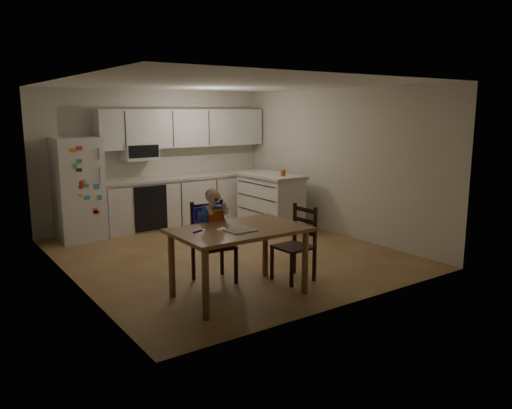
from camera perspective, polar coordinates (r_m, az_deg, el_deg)
The scene contains 10 objects.
room at distance 7.76m, azimuth -5.35°, elevation 4.15°, with size 4.52×5.01×2.51m.
refrigerator at distance 8.77m, azimuth -19.66°, elevation 1.69°, with size 0.72×0.70×1.70m, color silver.
kitchen_run at distance 9.58m, azimuth -7.93°, elevation 3.10°, with size 3.37×0.62×2.15m.
kitchen_island at distance 9.21m, azimuth 1.66°, elevation 0.49°, with size 0.70×1.34×0.99m.
red_cup at distance 8.86m, azimuth 3.12°, elevation 3.63°, with size 0.09×0.09×0.11m, color #BE3F12.
dining_table at distance 5.74m, azimuth -1.97°, elevation -3.78°, with size 1.50×0.97×0.80m.
napkin at distance 5.59m, azimuth -1.84°, elevation -2.94°, with size 0.31×0.27×0.01m, color silver.
toddler_spoon at distance 5.56m, azimuth -6.77°, elevation -3.08°, with size 0.02×0.02×0.12m, color #2D1FD5.
chair_booster at distance 6.25m, azimuth -5.04°, elevation -2.41°, with size 0.49×0.49×1.19m.
chair_side at distance 6.36m, azimuth 4.94°, elevation -3.84°, with size 0.44×0.44×0.95m.
Camera 1 is at (-3.81, -6.23, 2.13)m, focal length 35.00 mm.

